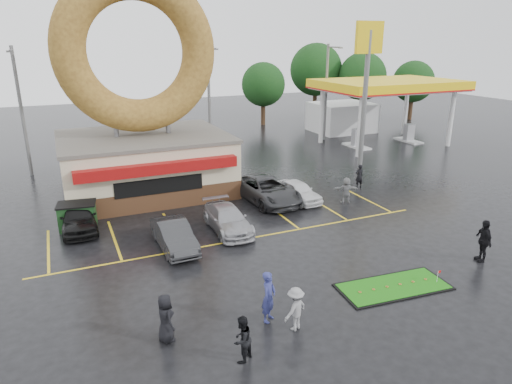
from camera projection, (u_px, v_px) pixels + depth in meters
name	position (u px, v px, depth m)	size (l,w,h in m)	color
ground	(277.00, 269.00, 19.62)	(120.00, 120.00, 0.00)	black
donut_shop	(142.00, 123.00, 28.30)	(10.20, 8.70, 13.50)	#472B19
gas_station	(367.00, 101.00, 44.24)	(12.30, 13.65, 5.90)	silver
shell_sign	(367.00, 69.00, 32.64)	(2.20, 0.36, 10.60)	slate
streetlight_left	(21.00, 109.00, 31.55)	(0.40, 2.21, 9.00)	slate
streetlight_mid	(209.00, 98.00, 37.77)	(0.40, 2.21, 9.00)	slate
streetlight_right	(327.00, 90.00, 43.22)	(0.40, 2.21, 9.00)	slate
tree_far_a	(362.00, 77.00, 53.92)	(5.60, 5.60, 8.00)	#332114
tree_far_b	(413.00, 82.00, 54.69)	(4.90, 4.90, 7.00)	#332114
tree_far_c	(316.00, 70.00, 55.66)	(6.30, 6.30, 9.00)	#332114
tree_far_d	(263.00, 85.00, 51.28)	(4.90, 4.90, 7.00)	#332114
car_black	(78.00, 216.00, 23.45)	(1.71, 4.25, 1.45)	black
car_dgrey	(174.00, 235.00, 21.36)	(1.39, 3.99, 1.31)	#2B2B2D
car_silver	(228.00, 219.00, 23.39)	(1.74, 4.27, 1.24)	#9E9EA2
car_grey	(266.00, 190.00, 27.55)	(2.49, 5.40, 1.50)	#2F2F31
car_white	(298.00, 191.00, 27.69)	(1.46, 3.64, 1.24)	silver
person_blue	(269.00, 297.00, 15.76)	(0.68, 0.45, 1.87)	navy
person_blackjkt	(242.00, 339.00, 13.81)	(0.74, 0.58, 1.52)	black
person_hoodie	(295.00, 309.00, 15.32)	(1.01, 0.58, 1.56)	gray
person_bystander	(165.00, 318.00, 14.72)	(0.81, 0.53, 1.67)	black
person_cameraman	(483.00, 241.00, 20.06)	(1.14, 0.47, 1.94)	black
person_walker_near	(346.00, 190.00, 27.33)	(1.46, 0.47, 1.58)	gray
person_walker_far	(359.00, 176.00, 30.09)	(0.58, 0.38, 1.59)	black
dumpster	(78.00, 217.00, 23.64)	(1.80, 1.20, 1.30)	#173E1A
putting_green	(393.00, 287.00, 18.14)	(4.64, 2.30, 0.56)	black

